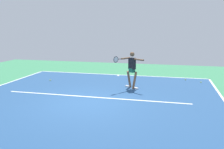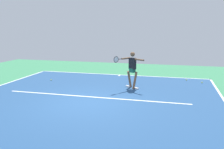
{
  "view_description": "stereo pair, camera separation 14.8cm",
  "coord_description": "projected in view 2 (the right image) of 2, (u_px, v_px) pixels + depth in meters",
  "views": [
    {
      "loc": [
        -3.12,
        8.71,
        2.92
      ],
      "look_at": [
        -0.65,
        -1.38,
        0.9
      ],
      "focal_mm": 39.12,
      "sensor_mm": 36.0,
      "label": 1
    },
    {
      "loc": [
        -3.26,
        8.67,
        2.92
      ],
      "look_at": [
        -0.65,
        -1.38,
        0.9
      ],
      "focal_mm": 39.12,
      "sensor_mm": 36.0,
      "label": 2
    }
  ],
  "objects": [
    {
      "name": "court_line_centre_mark",
      "position": [
        119.0,
        75.0,
        14.98
      ],
      "size": [
        0.1,
        0.3,
        0.01
      ],
      "primitive_type": "cube",
      "color": "white",
      "rests_on": "ground_plane"
    },
    {
      "name": "tennis_ball_near_service_line",
      "position": [
        186.0,
        80.0,
        13.57
      ],
      "size": [
        0.07,
        0.07,
        0.07
      ],
      "primitive_type": "sphere",
      "color": "yellow",
      "rests_on": "ground_plane"
    },
    {
      "name": "tennis_player",
      "position": [
        132.0,
        67.0,
        11.67
      ],
      "size": [
        1.36,
        1.04,
        1.78
      ],
      "rotation": [
        0.0,
        0.0,
        -0.6
      ],
      "color": "brown",
      "rests_on": "ground_plane"
    },
    {
      "name": "ground_plane",
      "position": [
        87.0,
        103.0,
        9.6
      ],
      "size": [
        21.72,
        21.72,
        0.0
      ],
      "primitive_type": "plane",
      "color": "#388456"
    },
    {
      "name": "tennis_ball_by_sideline",
      "position": [
        202.0,
        82.0,
        12.95
      ],
      "size": [
        0.07,
        0.07,
        0.07
      ],
      "primitive_type": "sphere",
      "color": "#C6E53D",
      "rests_on": "ground_plane"
    },
    {
      "name": "court_surface",
      "position": [
        87.0,
        102.0,
        9.6
      ],
      "size": [
        10.67,
        11.82,
        0.0
      ],
      "primitive_type": "cube",
      "color": "navy",
      "rests_on": "ground_plane"
    },
    {
      "name": "tennis_ball_centre_court",
      "position": [
        51.0,
        80.0,
        13.58
      ],
      "size": [
        0.07,
        0.07,
        0.07
      ],
      "primitive_type": "sphere",
      "color": "#C6E53D",
      "rests_on": "ground_plane"
    },
    {
      "name": "court_line_service",
      "position": [
        94.0,
        97.0,
        10.35
      ],
      "size": [
        8.0,
        0.1,
        0.01
      ],
      "primitive_type": "cube",
      "color": "white",
      "rests_on": "ground_plane"
    },
    {
      "name": "court_line_baseline_near",
      "position": [
        120.0,
        75.0,
        15.17
      ],
      "size": [
        10.67,
        0.1,
        0.01
      ],
      "primitive_type": "cube",
      "color": "white",
      "rests_on": "ground_plane"
    }
  ]
}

